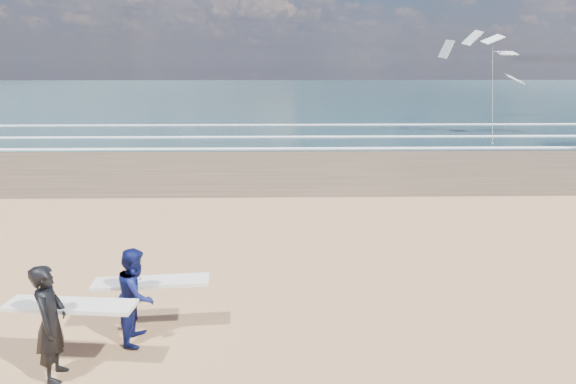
{
  "coord_description": "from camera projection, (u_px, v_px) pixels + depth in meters",
  "views": [
    {
      "loc": [
        2.53,
        -7.07,
        5.19
      ],
      "look_at": [
        2.8,
        6.0,
        1.78
      ],
      "focal_mm": 32.0,
      "sensor_mm": 36.0,
      "label": 1
    }
  ],
  "objects": [
    {
      "name": "ocean",
      "position": [
        392.0,
        94.0,
        78.15
      ],
      "size": [
        220.0,
        100.0,
        0.02
      ],
      "primitive_type": "cube",
      "color": "#193238",
      "rests_on": "ground"
    },
    {
      "name": "foam_breakers",
      "position": [
        528.0,
        135.0,
        35.67
      ],
      "size": [
        220.0,
        11.7,
        0.05
      ],
      "color": "white",
      "rests_on": "ground"
    },
    {
      "name": "surfer_near",
      "position": [
        53.0,
        321.0,
        8.4
      ],
      "size": [
        2.24,
        1.11,
        2.02
      ],
      "color": "black",
      "rests_on": "ground"
    },
    {
      "name": "surfer_far",
      "position": [
        138.0,
        294.0,
        9.59
      ],
      "size": [
        2.24,
        1.16,
        1.83
      ],
      "color": "#0E154E",
      "rests_on": "ground"
    },
    {
      "name": "kite_1",
      "position": [
        493.0,
        71.0,
        33.64
      ],
      "size": [
        6.22,
        4.78,
        7.66
      ],
      "color": "slate",
      "rests_on": "ground"
    }
  ]
}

